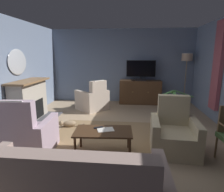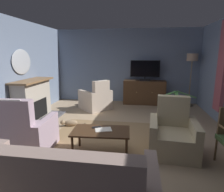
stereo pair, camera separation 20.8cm
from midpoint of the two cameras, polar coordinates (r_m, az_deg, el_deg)
name	(u,v)px [view 2 (the right image)]	position (r m, az deg, el deg)	size (l,w,h in m)	color
ground_plane	(113,139)	(4.37, 1.65, -12.67)	(5.97, 7.51, 0.04)	tan
wall_back	(126,66)	(7.46, 5.02, 8.87)	(5.97, 0.10, 2.76)	slate
curtain_panel_far	(222,67)	(5.73, 30.98, 7.52)	(0.10, 0.44, 2.32)	#A34C56
rug_central	(110,135)	(4.49, 0.68, -11.59)	(2.53, 1.82, 0.01)	#8E704C
fireplace	(34,101)	(5.80, -21.40, -1.32)	(0.90, 1.48, 1.14)	#4C4C51
wall_mirror_oval	(22,62)	(5.79, -24.41, 9.27)	(0.06, 0.84, 0.68)	#B2B7BF
tv_cabinet	(144,93)	(7.23, 10.38, 0.92)	(1.52, 0.51, 0.88)	#352315
television	(145,70)	(7.06, 10.66, 7.63)	(1.05, 0.20, 0.73)	black
coffee_table	(101,133)	(3.57, -1.63, -10.98)	(1.08, 0.64, 0.46)	#422B19
tv_remote	(97,127)	(3.67, -3.00, -9.30)	(0.17, 0.05, 0.02)	black
folded_newspaper	(103,129)	(3.58, -0.93, -9.96)	(0.30, 0.22, 0.01)	silver
sofa_floral	(58,191)	(2.45, -13.13, -26.00)	(2.19, 0.90, 0.95)	#A3897F
armchair_angled_to_table	(96,100)	(6.44, -3.85, -1.11)	(1.19, 1.19, 1.02)	#C6B29E
armchair_beside_cabinet	(25,135)	(3.97, -23.19, -10.65)	(1.01, 0.98, 1.12)	#AD93A3
armchair_facing_sofa	(173,136)	(3.88, 19.18, -11.12)	(0.91, 0.92, 1.03)	tan
potted_plant_tall_palm_by_window	(175,118)	(5.39, 19.24, -6.10)	(0.90, 0.80, 0.91)	beige
cat	(70,123)	(5.08, -11.34, -7.89)	(0.65, 0.25, 0.19)	#937A5B
floor_lamp	(192,63)	(7.26, 23.53, 9.03)	(0.37, 0.37, 1.86)	#4C4233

